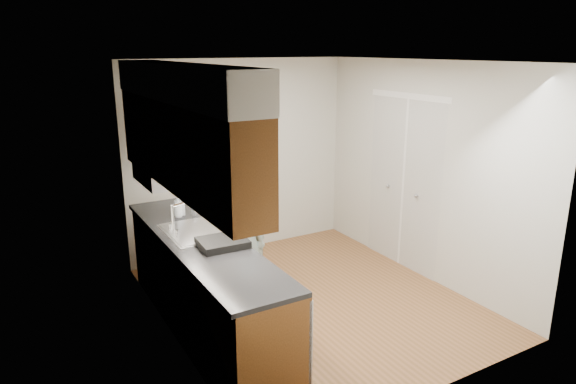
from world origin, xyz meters
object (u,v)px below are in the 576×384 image
at_px(soap_bottle_a, 178,206).
at_px(steel_can, 195,210).
at_px(person, 251,220).
at_px(dish_rack, 223,243).
at_px(soap_bottle_b, 180,207).

xyz_separation_m(soap_bottle_a, steel_can, (0.16, -0.05, -0.06)).
xyz_separation_m(person, soap_bottle_a, (-0.63, 0.39, 0.15)).
bearing_deg(dish_rack, person, 49.34).
bearing_deg(steel_can, dish_rack, -94.99).
bearing_deg(dish_rack, steel_can, 87.94).
height_order(soap_bottle_a, soap_bottle_b, soap_bottle_a).
relative_size(soap_bottle_a, soap_bottle_b, 1.40).
bearing_deg(steel_can, soap_bottle_b, 135.72).
height_order(person, soap_bottle_b, person).
xyz_separation_m(soap_bottle_a, dish_rack, (0.08, -0.97, -0.09)).
bearing_deg(soap_bottle_a, steel_can, -18.85).
bearing_deg(soap_bottle_a, dish_rack, -85.43).
height_order(person, dish_rack, person).
xyz_separation_m(soap_bottle_a, soap_bottle_b, (0.04, 0.06, -0.03)).
xyz_separation_m(person, steel_can, (-0.48, 0.34, 0.09)).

